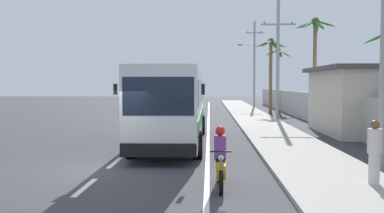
{
  "coord_description": "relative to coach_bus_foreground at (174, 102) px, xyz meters",
  "views": [
    {
      "loc": [
        3.29,
        -13.44,
        2.73
      ],
      "look_at": [
        2.49,
        6.04,
        1.7
      ],
      "focal_mm": 39.57,
      "sensor_mm": 36.0,
      "label": 1
    }
  ],
  "objects": [
    {
      "name": "boundary_wall",
      "position": [
        8.96,
        7.94,
        -0.85
      ],
      "size": [
        0.24,
        60.0,
        2.11
      ],
      "primitive_type": "cube",
      "color": "#B2B2AD",
      "rests_on": "ground"
    },
    {
      "name": "motorcycle_beside_bus",
      "position": [
        1.94,
        -8.44,
        -1.25
      ],
      "size": [
        0.56,
        1.96,
        1.62
      ],
      "color": "black",
      "rests_on": "ground"
    },
    {
      "name": "utility_pole_mid",
      "position": [
        6.69,
        12.02,
        2.71
      ],
      "size": [
        2.51,
        0.24,
        8.86
      ],
      "color": "#9E9E99",
      "rests_on": "ground"
    },
    {
      "name": "ground_plane",
      "position": [
        -1.64,
        -6.06,
        -1.91
      ],
      "size": [
        160.0,
        160.0,
        0.0
      ],
      "primitive_type": "plane",
      "color": "#3A3A3F"
    },
    {
      "name": "sidewalk_kerb",
      "position": [
        5.16,
        3.94,
        -1.84
      ],
      "size": [
        3.2,
        90.0,
        0.14
      ],
      "primitive_type": "cube",
      "color": "#A8A399",
      "rests_on": "ground"
    },
    {
      "name": "coach_bus_foreground",
      "position": [
        0.0,
        0.0,
        0.0
      ],
      "size": [
        3.02,
        11.91,
        3.67
      ],
      "color": "silver",
      "rests_on": "ground"
    },
    {
      "name": "utility_pole_nearest",
      "position": [
        7.0,
        -6.05,
        2.81
      ],
      "size": [
        3.5,
        0.24,
        8.82
      ],
      "color": "#9E9E99",
      "rests_on": "ground"
    },
    {
      "name": "palm_farthest",
      "position": [
        9.13,
        10.98,
        3.44
      ],
      "size": [
        2.75,
        2.61,
        7.45
      ],
      "color": "brown",
      "rests_on": "ground"
    },
    {
      "name": "lane_markings",
      "position": [
        0.28,
        8.93,
        -1.91
      ],
      "size": [
        3.38,
        71.99,
        0.01
      ],
      "color": "white",
      "rests_on": "ground"
    },
    {
      "name": "palm_fourth",
      "position": [
        8.54,
        23.48,
        2.53
      ],
      "size": [
        2.54,
        2.62,
        6.4
      ],
      "color": "brown",
      "rests_on": "ground"
    },
    {
      "name": "palm_nearest",
      "position": [
        7.42,
        20.61,
        2.99
      ],
      "size": [
        2.86,
        2.85,
        7.06
      ],
      "color": "brown",
      "rests_on": "ground"
    },
    {
      "name": "utility_pole_far",
      "position": [
        6.81,
        30.09,
        3.38
      ],
      "size": [
        2.92,
        0.24,
        10.01
      ],
      "color": "#9E9E99",
      "rests_on": "ground"
    },
    {
      "name": "pedestrian_near_kerb",
      "position": [
        5.92,
        -8.49,
        -0.9
      ],
      "size": [
        0.36,
        0.36,
        1.67
      ],
      "rotation": [
        0.0,
        0.0,
        2.1
      ],
      "color": "beige",
      "rests_on": "sidewalk_kerb"
    }
  ]
}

